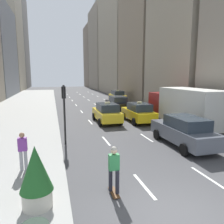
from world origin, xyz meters
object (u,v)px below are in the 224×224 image
(taxi_lead, at_px, (117,96))
(sedan_silver_behind, at_px, (184,131))
(taxi_third, at_px, (139,112))
(skateboarder, at_px, (114,168))
(sedan_black_near, at_px, (117,103))
(taxi_second, at_px, (107,113))
(box_truck, at_px, (184,106))
(pedestrian_near_curb, at_px, (23,149))
(planter_with_shrub, at_px, (36,176))
(traffic_light_pole, at_px, (64,105))

(taxi_lead, distance_m, sedan_silver_behind, 23.13)
(taxi_third, height_order, skateboarder, taxi_third)
(sedan_black_near, bearing_deg, sedan_silver_behind, -90.00)
(taxi_second, relative_size, box_truck, 0.52)
(taxi_third, bearing_deg, taxi_lead, 80.03)
(taxi_third, bearing_deg, pedestrian_near_curb, -135.69)
(planter_with_shrub, bearing_deg, taxi_lead, 68.50)
(box_truck, distance_m, pedestrian_near_curb, 12.90)
(taxi_lead, distance_m, sedan_black_near, 9.76)
(planter_with_shrub, bearing_deg, traffic_light_pole, 79.56)
(taxi_second, height_order, pedestrian_near_curb, taxi_second)
(taxi_third, distance_m, skateboarder, 12.37)
(taxi_second, bearing_deg, taxi_lead, 70.00)
(taxi_third, xyz_separation_m, box_truck, (2.80, -2.69, 0.83))
(sedan_black_near, bearing_deg, taxi_second, -114.91)
(taxi_second, distance_m, sedan_black_near, 6.65)
(box_truck, height_order, planter_with_shrub, box_truck)
(taxi_second, bearing_deg, sedan_black_near, 65.09)
(sedan_silver_behind, height_order, box_truck, box_truck)
(taxi_second, distance_m, planter_with_shrub, 13.07)
(taxi_second, height_order, sedan_silver_behind, taxi_second)
(taxi_second, relative_size, sedan_black_near, 0.93)
(planter_with_shrub, bearing_deg, sedan_silver_behind, 28.96)
(sedan_silver_behind, distance_m, skateboarder, 6.80)
(sedan_silver_behind, relative_size, planter_with_shrub, 2.55)
(taxi_third, height_order, box_truck, box_truck)
(taxi_second, distance_m, traffic_light_pole, 6.78)
(taxi_second, relative_size, planter_with_shrub, 2.26)
(sedan_silver_behind, distance_m, traffic_light_pole, 7.28)
(skateboarder, bearing_deg, taxi_lead, 73.03)
(taxi_second, height_order, taxi_third, same)
(taxi_second, height_order, box_truck, box_truck)
(sedan_black_near, bearing_deg, box_truck, -73.18)
(taxi_lead, xyz_separation_m, sedan_silver_behind, (-2.80, -22.96, 0.03))
(sedan_black_near, relative_size, skateboarder, 2.70)
(sedan_black_near, bearing_deg, pedestrian_near_curb, -120.02)
(sedan_silver_behind, relative_size, skateboarder, 2.85)
(taxi_lead, relative_size, skateboarder, 2.52)
(sedan_black_near, distance_m, sedan_silver_behind, 13.60)
(skateboarder, bearing_deg, planter_with_shrub, -172.17)
(sedan_black_near, relative_size, pedestrian_near_curb, 2.86)
(taxi_second, distance_m, skateboarder, 11.94)
(sedan_black_near, bearing_deg, skateboarder, -107.13)
(skateboarder, relative_size, traffic_light_pole, 0.48)
(planter_with_shrub, xyz_separation_m, traffic_light_pole, (1.23, 6.69, 1.26))
(skateboarder, relative_size, pedestrian_near_curb, 1.06)
(sedan_black_near, xyz_separation_m, skateboarder, (-5.45, -17.67, 0.07))
(box_truck, xyz_separation_m, skateboarder, (-8.25, -8.41, -0.75))
(taxi_second, height_order, planter_with_shrub, planter_with_shrub)
(taxi_third, xyz_separation_m, sedan_black_near, (0.00, 6.57, 0.01))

